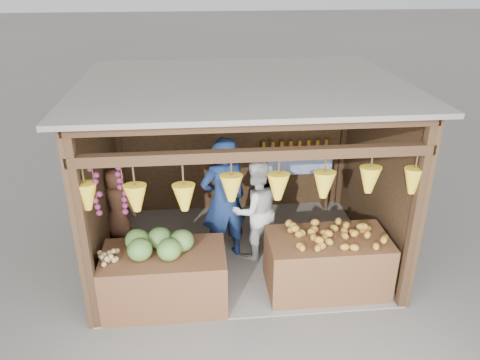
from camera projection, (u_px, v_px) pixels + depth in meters
The scene contains 12 objects.
ground at pixel (242, 252), 7.26m from camera, with size 80.00×80.00×0.00m, color #514F49.
stall_structure at pixel (240, 153), 6.51m from camera, with size 4.30×3.30×2.66m.
back_shelf at pixel (294, 165), 8.14m from camera, with size 1.25×0.32×1.32m.
counter_left at pixel (165, 278), 6.03m from camera, with size 1.56×0.85×0.76m, color #4B2D19.
counter_right at pixel (327, 264), 6.29m from camera, with size 1.59×0.85×0.80m, color #50301A.
stool at pixel (122, 245), 7.14m from camera, with size 0.36×0.36×0.33m, color black.
man_standing at pixel (224, 200), 6.76m from camera, with size 0.70×0.46×1.93m, color navy.
woman_standing at pixel (256, 210), 6.86m from camera, with size 0.76×0.60×1.57m, color silver.
vendor_seated at pixel (117, 203), 6.84m from camera, with size 0.53×0.35×1.09m, color brown.
melon_pile at pixel (159, 242), 5.81m from camera, with size 1.00×0.50×0.32m, color #164412, non-canonical shape.
tanfruit_pile at pixel (107, 255), 5.72m from camera, with size 0.34×0.40×0.13m, color olive, non-canonical shape.
mango_pile at pixel (338, 232), 6.04m from camera, with size 1.40×0.64×0.22m, color #CC521B, non-canonical shape.
Camera 1 is at (-0.63, -6.07, 4.08)m, focal length 35.00 mm.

